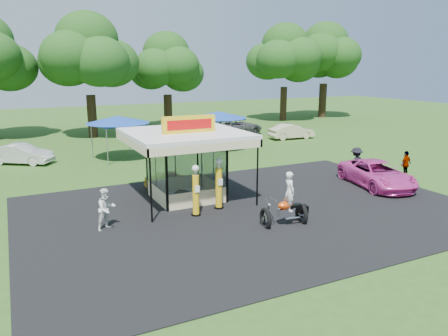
{
  "coord_description": "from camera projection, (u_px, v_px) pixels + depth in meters",
  "views": [
    {
      "loc": [
        -9.53,
        -14.41,
        6.44
      ],
      "look_at": [
        -0.41,
        4.0,
        1.62
      ],
      "focal_mm": 35.0,
      "sensor_mm": 36.0,
      "label": 1
    }
  ],
  "objects": [
    {
      "name": "gas_pump_left",
      "position": [
        196.0,
        192.0,
        18.95
      ],
      "size": [
        0.43,
        0.43,
        2.3
      ],
      "color": "black",
      "rests_on": "ground"
    },
    {
      "name": "oak_far_d",
      "position": [
        167.0,
        68.0,
        45.04
      ],
      "size": [
        8.13,
        8.13,
        9.68
      ],
      "color": "black",
      "rests_on": "ground"
    },
    {
      "name": "spare_tires",
      "position": [
        183.0,
        198.0,
        20.4
      ],
      "size": [
        1.0,
        0.69,
        0.83
      ],
      "rotation": [
        0.0,
        0.0,
        -0.23
      ],
      "color": "black",
      "rests_on": "ground"
    },
    {
      "name": "a_frame_sign",
      "position": [
        407.0,
        183.0,
        22.85
      ],
      "size": [
        0.55,
        0.58,
        0.91
      ],
      "rotation": [
        0.0,
        0.0,
        0.27
      ],
      "color": "#593819",
      "rests_on": "ground"
    },
    {
      "name": "ground",
      "position": [
        275.0,
        224.0,
        18.16
      ],
      "size": [
        120.0,
        120.0,
        0.0
      ],
      "primitive_type": "plane",
      "color": "#2C541A",
      "rests_on": "ground"
    },
    {
      "name": "spectator_west",
      "position": [
        106.0,
        209.0,
        17.43
      ],
      "size": [
        1.03,
        0.94,
        1.71
      ],
      "primitive_type": "imported",
      "rotation": [
        0.0,
        0.0,
        0.44
      ],
      "color": "white",
      "rests_on": "ground"
    },
    {
      "name": "kiosk_car",
      "position": [
        171.0,
        179.0,
        23.47
      ],
      "size": [
        2.82,
        1.13,
        0.96
      ],
      "primitive_type": "imported",
      "rotation": [
        0.0,
        0.0,
        1.57
      ],
      "color": "gold",
      "rests_on": "ground"
    },
    {
      "name": "oak_far_c",
      "position": [
        88.0,
        60.0,
        38.78
      ],
      "size": [
        9.25,
        9.25,
        10.9
      ],
      "color": "black",
      "rests_on": "ground"
    },
    {
      "name": "asphalt_apron",
      "position": [
        251.0,
        210.0,
        19.9
      ],
      "size": [
        20.0,
        14.0,
        0.04
      ],
      "primitive_type": "cube",
      "color": "black",
      "rests_on": "ground"
    },
    {
      "name": "bg_car_e",
      "position": [
        291.0,
        131.0,
        39.26
      ],
      "size": [
        4.19,
        1.74,
        1.35
      ],
      "primitive_type": "imported",
      "rotation": [
        0.0,
        0.0,
        1.49
      ],
      "color": "beige",
      "rests_on": "ground"
    },
    {
      "name": "tent_west",
      "position": [
        118.0,
        120.0,
        30.27
      ],
      "size": [
        4.39,
        4.39,
        3.07
      ],
      "rotation": [
        0.0,
        0.0,
        0.17
      ],
      "color": "gray",
      "rests_on": "ground"
    },
    {
      "name": "oak_far_e",
      "position": [
        285.0,
        60.0,
        51.06
      ],
      "size": [
        9.29,
        9.29,
        11.07
      ],
      "color": "black",
      "rests_on": "ground"
    },
    {
      "name": "spectator_east_a",
      "position": [
        356.0,
        163.0,
        25.24
      ],
      "size": [
        1.26,
        0.78,
        1.87
      ],
      "primitive_type": "imported",
      "rotation": [
        0.0,
        0.0,
        3.21
      ],
      "color": "black",
      "rests_on": "ground"
    },
    {
      "name": "gas_pump_right",
      "position": [
        219.0,
        185.0,
        19.89
      ],
      "size": [
        0.45,
        0.45,
        2.4
      ],
      "color": "black",
      "rests_on": "ground"
    },
    {
      "name": "tent_east",
      "position": [
        218.0,
        115.0,
        33.52
      ],
      "size": [
        4.34,
        4.34,
        3.03
      ],
      "rotation": [
        0.0,
        0.0,
        0.13
      ],
      "color": "gray",
      "rests_on": "ground"
    },
    {
      "name": "gas_station_kiosk",
      "position": [
        186.0,
        164.0,
        21.25
      ],
      "size": [
        5.4,
        5.4,
        4.18
      ],
      "color": "white",
      "rests_on": "ground"
    },
    {
      "name": "pink_sedan",
      "position": [
        377.0,
        174.0,
        23.69
      ],
      "size": [
        3.37,
        5.45,
        1.41
      ],
      "primitive_type": "imported",
      "rotation": [
        0.0,
        0.0,
        -0.22
      ],
      "color": "#E33DA5",
      "rests_on": "ground"
    },
    {
      "name": "bg_car_d",
      "position": [
        235.0,
        127.0,
        41.61
      ],
      "size": [
        5.69,
        3.0,
        1.53
      ],
      "primitive_type": "imported",
      "rotation": [
        0.0,
        0.0,
        1.66
      ],
      "color": "#4C4C4E",
      "rests_on": "ground"
    },
    {
      "name": "bg_car_a",
      "position": [
        22.0,
        154.0,
        29.21
      ],
      "size": [
        4.2,
        3.48,
        1.35
      ],
      "primitive_type": "imported",
      "rotation": [
        0.0,
        0.0,
        0.98
      ],
      "color": "silver",
      "rests_on": "ground"
    },
    {
      "name": "motorcycle",
      "position": [
        287.0,
        204.0,
        17.92
      ],
      "size": [
        2.04,
        1.14,
        2.35
      ],
      "rotation": [
        0.0,
        0.0,
        -0.12
      ],
      "color": "black",
      "rests_on": "ground"
    },
    {
      "name": "oak_far_f",
      "position": [
        325.0,
        58.0,
        54.46
      ],
      "size": [
        9.56,
        9.56,
        11.51
      ],
      "color": "black",
      "rests_on": "ground"
    },
    {
      "name": "bg_car_c",
      "position": [
        200.0,
        136.0,
        36.06
      ],
      "size": [
        5.15,
        3.45,
        1.63
      ],
      "primitive_type": "imported",
      "rotation": [
        0.0,
        0.0,
        1.22
      ],
      "color": "#BABABF",
      "rests_on": "ground"
    },
    {
      "name": "spectator_east_b",
      "position": [
        406.0,
        164.0,
        25.68
      ],
      "size": [
        0.99,
        0.55,
        1.59
      ],
      "primitive_type": "imported",
      "rotation": [
        0.0,
        0.0,
        3.32
      ],
      "color": "gray",
      "rests_on": "ground"
    }
  ]
}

